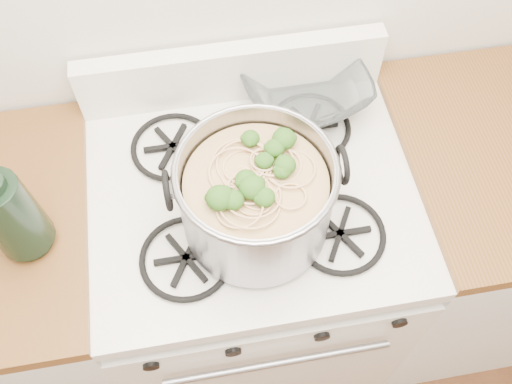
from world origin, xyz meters
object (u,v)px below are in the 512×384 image
(gas_range, at_px, (253,272))
(bottle, at_px, (5,206))
(stock_pot, at_px, (256,198))
(glass_bowl, at_px, (305,93))
(spatula, at_px, (279,164))

(gas_range, distance_m, bottle, 0.81)
(stock_pot, xyz_separation_m, glass_bowl, (0.18, 0.33, -0.09))
(gas_range, bearing_deg, stock_pot, -95.12)
(bottle, bearing_deg, gas_range, 26.05)
(stock_pot, bearing_deg, gas_range, 84.88)
(bottle, bearing_deg, glass_bowl, 43.75)
(bottle, bearing_deg, spatula, 29.76)
(spatula, height_order, glass_bowl, glass_bowl)
(stock_pot, relative_size, glass_bowl, 2.92)
(gas_range, bearing_deg, bottle, -173.81)
(gas_range, distance_m, stock_pot, 0.60)
(gas_range, bearing_deg, spatula, 32.53)
(gas_range, relative_size, glass_bowl, 7.59)
(gas_range, relative_size, stock_pot, 2.60)
(stock_pot, bearing_deg, spatula, 59.86)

